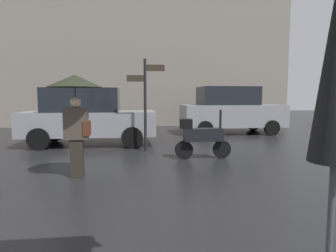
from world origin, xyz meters
The scene contains 5 objects.
pedestrian_with_umbrella centered at (-0.06, 3.45, 1.58)m, with size 1.03×1.03×1.97m.
parked_scooter centered at (2.72, 4.86, 0.56)m, with size 1.44×0.32×1.23m.
parked_car_left centered at (-0.46, 7.45, 0.94)m, with size 4.20×1.88×1.84m.
parked_car_right centered at (5.16, 9.87, 1.00)m, with size 4.26×2.06×1.99m.
street_signpost centered at (1.37, 6.14, 1.61)m, with size 1.08×0.08×2.63m.
Camera 1 is at (1.02, -2.27, 1.55)m, focal length 31.25 mm.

